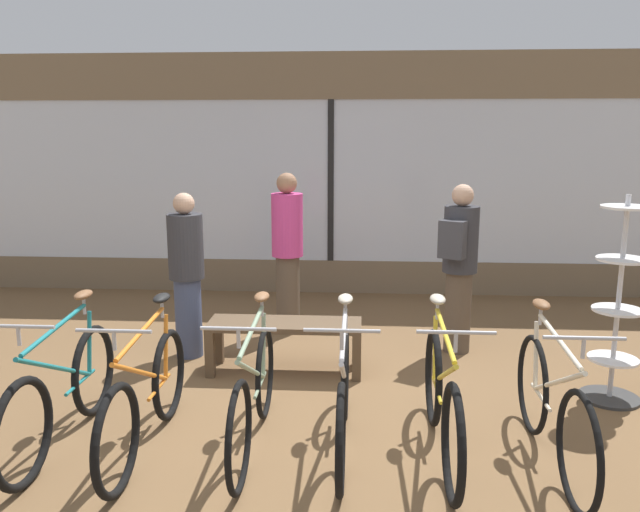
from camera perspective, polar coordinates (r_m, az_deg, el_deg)
name	(u,v)px	position (r m, az deg, el deg)	size (l,w,h in m)	color
ground_plane	(306,419)	(4.99, -1.30, -14.64)	(24.00, 24.00, 0.00)	brown
shop_back_wall	(331,173)	(8.41, 1.00, 7.57)	(12.00, 0.08, 3.20)	#7A664C
bicycle_far_left	(63,393)	(4.82, -22.45, -11.48)	(0.46, 1.75, 1.03)	black
bicycle_left	(146,397)	(4.56, -15.59, -12.35)	(0.46, 1.74, 1.03)	black
bicycle_center_left	(254,394)	(4.45, -6.07, -12.44)	(0.46, 1.74, 1.03)	black
bicycle_center_right	(343,397)	(4.40, 2.14, -12.78)	(0.46, 1.70, 1.03)	black
bicycle_right	(442,401)	(4.39, 11.08, -12.86)	(0.46, 1.75, 1.05)	black
bicycle_far_right	(552,407)	(4.48, 20.47, -12.81)	(0.46, 1.72, 1.04)	black
accessory_rack	(617,318)	(5.61, 25.51, -5.14)	(0.48, 0.48, 1.70)	#333333
display_bench	(285,331)	(5.76, -3.23, -6.86)	(1.40, 0.44, 0.48)	brown
customer_near_rack	(187,272)	(6.17, -12.10, -1.47)	(0.45, 0.45, 1.62)	#424C6B
customer_by_window	(459,263)	(6.28, 12.61, -0.67)	(0.48, 0.56, 1.69)	brown
customer_mid_floor	(287,249)	(6.78, -3.00, 0.60)	(0.41, 0.41, 1.76)	brown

